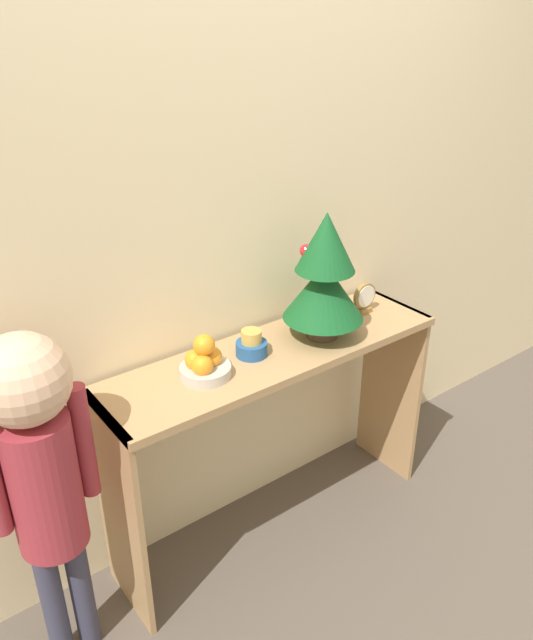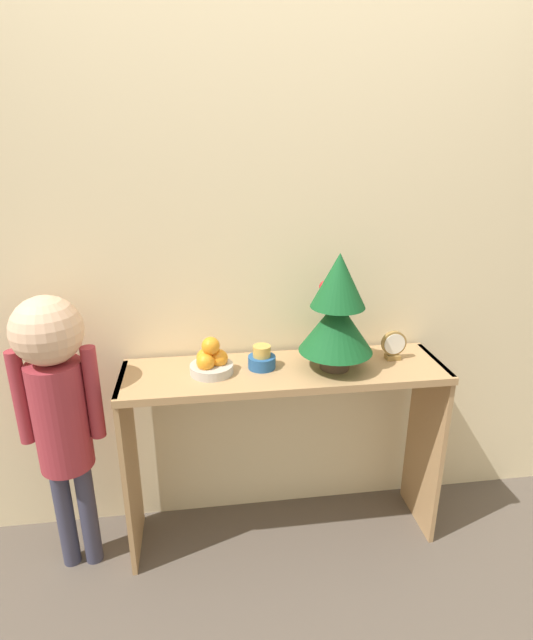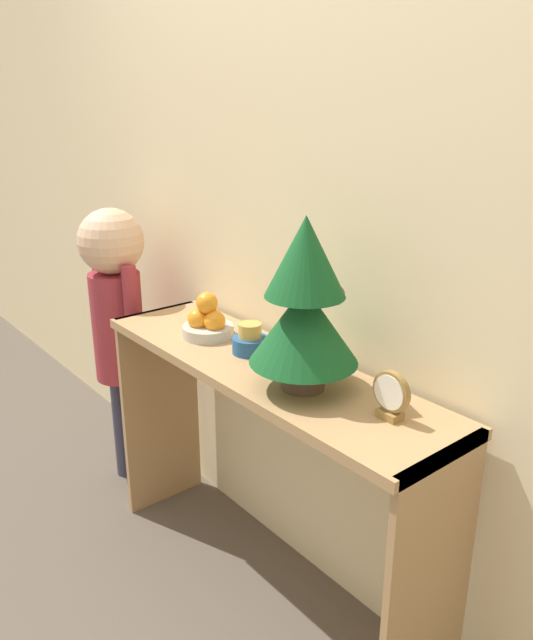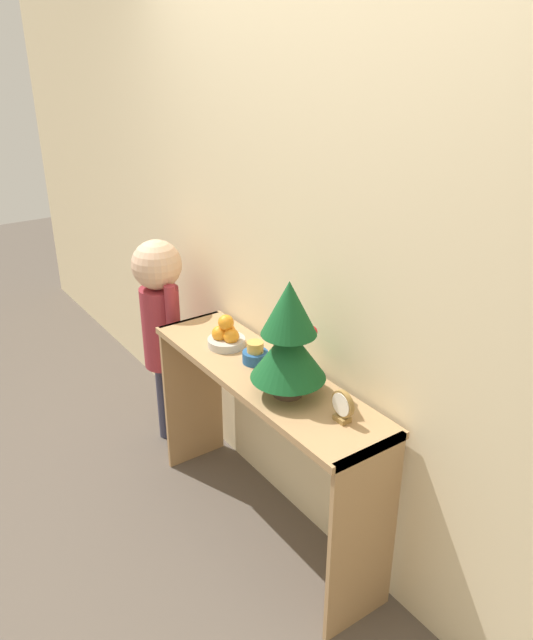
% 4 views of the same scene
% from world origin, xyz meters
% --- Properties ---
extents(ground_plane, '(12.00, 12.00, 0.00)m').
position_xyz_m(ground_plane, '(0.00, 0.00, 0.00)').
color(ground_plane, brown).
extents(back_wall, '(7.00, 0.05, 2.50)m').
position_xyz_m(back_wall, '(0.00, 0.40, 1.25)').
color(back_wall, beige).
rests_on(back_wall, ground_plane).
extents(console_table, '(1.30, 0.35, 0.81)m').
position_xyz_m(console_table, '(0.00, 0.18, 0.63)').
color(console_table, tan).
rests_on(console_table, ground_plane).
extents(mini_tree, '(0.29, 0.29, 0.47)m').
position_xyz_m(mini_tree, '(0.20, 0.16, 1.05)').
color(mini_tree, '#4C3828').
rests_on(mini_tree, console_table).
extents(fruit_bowl, '(0.17, 0.17, 0.15)m').
position_xyz_m(fruit_bowl, '(-0.29, 0.18, 0.86)').
color(fruit_bowl, '#B7B2A8').
rests_on(fruit_bowl, console_table).
extents(singing_bowl, '(0.11, 0.11, 0.09)m').
position_xyz_m(singing_bowl, '(-0.09, 0.20, 0.85)').
color(singing_bowl, '#235189').
rests_on(singing_bowl, console_table).
extents(desk_clock, '(0.10, 0.04, 0.12)m').
position_xyz_m(desk_clock, '(0.46, 0.20, 0.88)').
color(desk_clock, olive).
rests_on(desk_clock, console_table).
extents(child_figure, '(0.31, 0.25, 1.17)m').
position_xyz_m(child_figure, '(-0.86, 0.13, 0.79)').
color(child_figure, '#38384C').
rests_on(child_figure, ground_plane).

